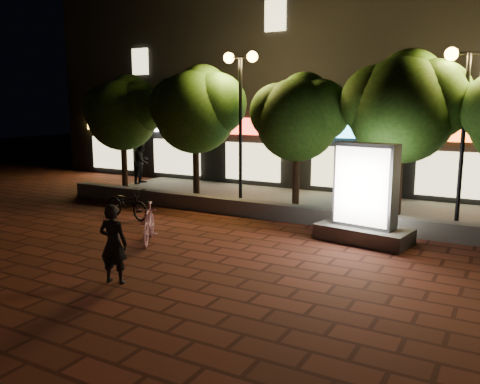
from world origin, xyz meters
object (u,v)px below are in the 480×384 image
Objects in this scene: street_lamp_left at (240,89)px; ad_kiosk at (365,202)px; tree_far_left at (124,110)px; rider at (113,244)px; tree_left at (197,107)px; tree_mid at (299,114)px; street_lamp_right at (467,91)px; scooter_parked at (127,203)px; tree_right at (405,103)px; scooter_pink at (149,223)px; pedestrian at (142,161)px.

street_lamp_left is 2.01× the size of ad_kiosk.
rider is at bearing -49.45° from tree_far_left.
tree_left is at bearing -81.11° from rider.
tree_mid is 2.78× the size of rider.
tree_far_left is 1.80× the size of ad_kiosk.
tree_far_left is 0.93× the size of street_lamp_right.
ad_kiosk is at bearing -73.87° from scooter_parked.
tree_left is 3.03× the size of rider.
street_lamp_left reaches higher than tree_far_left.
tree_left is at bearing 159.46° from ad_kiosk.
ad_kiosk is (5.00, -2.34, -2.99)m from street_lamp_left.
street_lamp_left is 5.36m from scooter_parked.
ad_kiosk is 1.41× the size of scooter_parked.
tree_right is (7.30, 0.00, 0.12)m from tree_left.
scooter_pink is 1.04× the size of rider.
tree_mid is at bearing -41.38° from scooter_parked.
rider is (1.31, -2.66, 0.30)m from scooter_pink.
scooter_pink is at bearing -143.09° from street_lamp_right.
tree_far_left is 11.00m from ad_kiosk.
tree_far_left is 2.75× the size of scooter_pink.
street_lamp_left is (5.45, -0.26, 0.74)m from tree_far_left.
street_lamp_left reaches higher than pedestrian.
street_lamp_left is 6.95m from pedestrian.
tree_far_left is 3.51m from tree_left.
street_lamp_left is at bearing 180.00° from street_lamp_right.
tree_left is 2.91× the size of scooter_pink.
tree_mid is at bearing -0.00° from tree_far_left.
ad_kiosk is 6.52m from rider.
street_lamp_right is (8.95, -0.26, 0.45)m from tree_left.
scooter_pink reaches higher than scooter_parked.
tree_right is at bearing 0.00° from tree_left.
pedestrian is (-4.05, 1.60, -2.39)m from tree_left.
tree_right is 11.74m from pedestrian.
tree_far_left is 5.50m from street_lamp_left.
ad_kiosk is 1.32× the size of pedestrian.
street_lamp_right reaches higher than scooter_pink.
tree_mid is 2.46× the size of scooter_parked.
ad_kiosk is at bearing -41.43° from tree_mid.
scooter_parked is at bearing -122.84° from street_lamp_left.
rider is (1.46, -7.81, -3.22)m from street_lamp_left.
scooter_parked is (-9.18, -3.38, -3.41)m from street_lamp_right.
street_lamp_left is 6.24m from scooter_pink.
street_lamp_left is at bearing -93.39° from rider.
scooter_pink is 9.34m from pedestrian.
tree_right is 1.70m from street_lamp_right.
tree_left is 4.70m from scooter_parked.
street_lamp_right is at bearing 49.47° from ad_kiosk.
pedestrian is (-13.00, 1.87, -2.84)m from street_lamp_right.
tree_far_left reaches higher than ad_kiosk.
street_lamp_right is 2.73× the size of scooter_parked.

